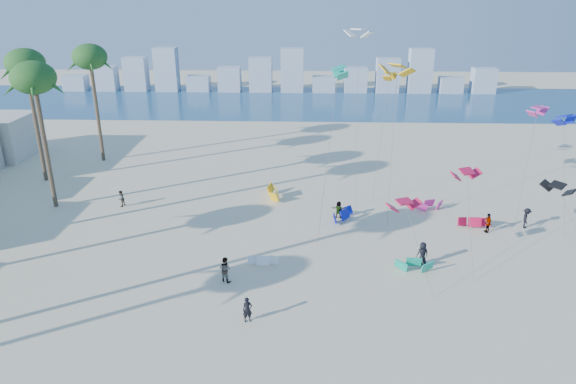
{
  "coord_description": "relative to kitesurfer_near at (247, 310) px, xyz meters",
  "views": [
    {
      "loc": [
        4.36,
        -20.85,
        18.98
      ],
      "look_at": [
        3.0,
        16.0,
        4.5
      ],
      "focal_mm": 32.31,
      "sensor_mm": 36.0,
      "label": 1
    }
  ],
  "objects": [
    {
      "name": "kitesurfers_far",
      "position": [
        12.26,
        13.24,
        0.03
      ],
      "size": [
        40.02,
        10.93,
        1.82
      ],
      "color": "black",
      "rests_on": "ground"
    },
    {
      "name": "kitesurfer_mid",
      "position": [
        -2.06,
        4.64,
        0.1
      ],
      "size": [
        1.12,
        1.04,
        1.84
      ],
      "primitive_type": "imported",
      "rotation": [
        0.0,
        0.0,
        2.64
      ],
      "color": "gray",
      "rests_on": "ground"
    },
    {
      "name": "ocean",
      "position": [
        -0.91,
        66.31,
        -0.81
      ],
      "size": [
        220.0,
        220.0,
        0.0
      ],
      "primitive_type": "plane",
      "color": "navy",
      "rests_on": "ground"
    },
    {
      "name": "grounded_kites",
      "position": [
        8.35,
        14.5,
        -0.36
      ],
      "size": [
        20.2,
        15.86,
        1.02
      ],
      "color": "white",
      "rests_on": "ground"
    },
    {
      "name": "flying_kites",
      "position": [
        13.88,
        16.02,
        9.94
      ],
      "size": [
        22.43,
        21.84,
        16.04
      ],
      "color": "#C9143F",
      "rests_on": "ground"
    },
    {
      "name": "distant_skyline",
      "position": [
        -2.1,
        76.31,
        2.27
      ],
      "size": [
        85.0,
        3.0,
        8.4
      ],
      "color": "#9EADBF",
      "rests_on": "ground"
    },
    {
      "name": "kitesurfer_near",
      "position": [
        0.0,
        0.0,
        0.0
      ],
      "size": [
        0.69,
        0.56,
        1.64
      ],
      "primitive_type": "imported",
      "rotation": [
        0.0,
        0.0,
        0.31
      ],
      "color": "black",
      "rests_on": "ground"
    }
  ]
}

